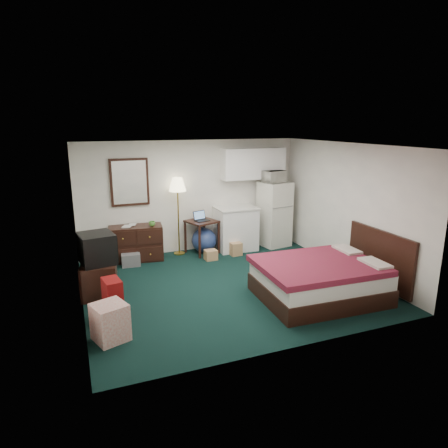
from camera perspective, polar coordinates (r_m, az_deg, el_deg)
name	(u,v)px	position (r m, az deg, el deg)	size (l,w,h in m)	color
floor	(228,285)	(7.35, 0.59, -8.68)	(5.00, 4.50, 0.01)	black
ceiling	(228,145)	(6.77, 0.64, 11.17)	(5.00, 4.50, 0.01)	silver
walls	(228,218)	(6.96, 0.61, 0.84)	(5.01, 4.51, 2.50)	silver
mirror	(130,182)	(8.66, -13.34, 5.84)	(0.80, 0.06, 1.00)	white
upper_cabinets	(253,164)	(9.29, 4.20, 8.60)	(1.50, 0.35, 0.70)	white
headboard	(380,258)	(7.58, 21.34, -4.54)	(0.06, 1.56, 1.00)	black
dresser	(136,243)	(8.71, -12.43, -2.68)	(1.10, 0.50, 0.75)	black
floor_lamp	(178,217)	(8.83, -6.54, 1.06)	(0.37, 0.37, 1.72)	gold
desk	(202,237)	(8.98, -3.18, -1.83)	(0.59, 0.59, 0.75)	black
exercise_ball	(204,240)	(9.05, -2.87, -2.33)	(0.56, 0.56, 0.56)	navy
kitchen_counter	(236,229)	(9.21, 1.70, -0.70)	(0.88, 0.67, 0.97)	white
fridge	(274,214)	(9.53, 7.21, 1.42)	(0.63, 0.63, 1.52)	silver
bed	(319,280)	(6.91, 13.46, -7.82)	(1.96, 1.53, 0.63)	maroon
tv_stand	(99,280)	(7.14, -17.39, -7.59)	(0.57, 0.63, 0.57)	black
suitcase	(113,299)	(6.32, -15.60, -10.22)	(0.24, 0.38, 0.61)	#820904
retail_box	(110,322)	(5.75, -15.96, -13.32)	(0.41, 0.41, 0.52)	white
file_bin	(131,260)	(8.46, -13.17, -4.97)	(0.37, 0.28, 0.26)	slate
cardboard_box_a	(211,255)	(8.60, -1.90, -4.43)	(0.26, 0.22, 0.22)	#AE7E46
cardboard_box_b	(235,248)	(8.91, 1.59, -3.50)	(0.24, 0.29, 0.29)	#AE7E46
laptop	(202,216)	(8.82, -3.15, 1.09)	(0.30, 0.25, 0.21)	black
crt_tv	(97,248)	(7.00, -17.72, -3.33)	(0.55, 0.60, 0.51)	black
microwave	(274,175)	(9.29, 7.16, 6.92)	(0.50, 0.28, 0.34)	silver
book_a	(123,221)	(8.58, -14.29, 0.39)	(0.18, 0.02, 0.24)	#AE7E46
book_b	(128,220)	(8.68, -13.52, 0.49)	(0.15, 0.02, 0.21)	#AE7E46
mug	(152,223)	(8.50, -10.25, 0.12)	(0.14, 0.11, 0.14)	#4A8D35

